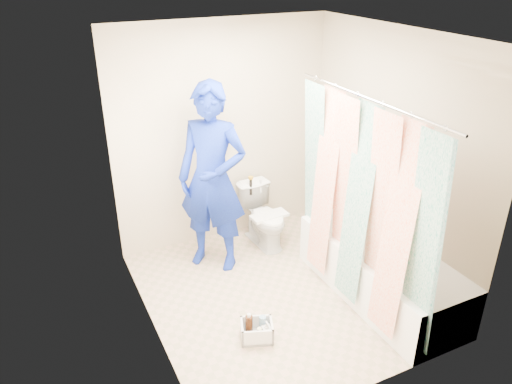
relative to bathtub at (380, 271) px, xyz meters
name	(u,v)px	position (x,y,z in m)	size (l,w,h in m)	color
floor	(279,293)	(-0.85, 0.43, -0.27)	(2.60, 2.60, 0.00)	tan
ceiling	(285,35)	(-0.85, 0.43, 2.13)	(2.40, 2.60, 0.02)	silver
wall_back	(223,135)	(-0.85, 1.73, 0.93)	(2.40, 0.02, 2.40)	#C7B399
wall_front	(378,255)	(-0.85, -0.88, 0.93)	(2.40, 0.02, 2.40)	#C7B399
wall_left	(143,209)	(-2.05, 0.43, 0.93)	(0.02, 2.60, 2.40)	#C7B399
wall_right	(392,157)	(0.35, 0.43, 0.93)	(0.02, 2.60, 2.40)	#C7B399
bathtub	(380,271)	(0.00, 0.00, 0.00)	(0.70, 1.75, 0.50)	white
curtain_rod	(370,99)	(-0.33, 0.00, 1.68)	(0.02, 0.02, 1.90)	silver
shower_curtain	(359,207)	(-0.33, 0.00, 0.75)	(0.06, 1.75, 1.80)	white
toilet	(264,216)	(-0.55, 1.32, 0.07)	(0.37, 0.65, 0.67)	silver
tank_lid	(269,216)	(-0.54, 1.22, 0.12)	(0.41, 0.18, 0.03)	white
tank_internals	(253,185)	(-0.60, 1.50, 0.39)	(0.16, 0.05, 0.22)	black
plumber	(212,179)	(-1.19, 1.20, 0.69)	(0.70, 0.46, 1.92)	#101BA6
cleaning_caddy	(258,331)	(-1.30, -0.04, -0.19)	(0.33, 0.30, 0.21)	white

